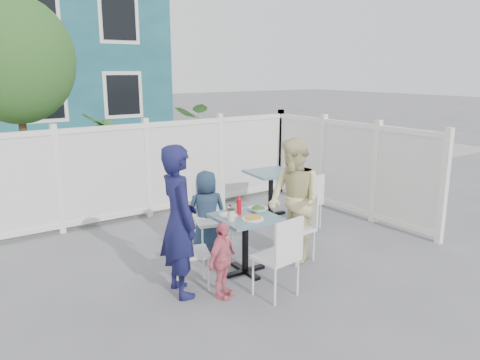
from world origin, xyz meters
TOP-DOWN VIEW (x-y plane):
  - ground at (0.00, 0.00)m, footprint 80.00×80.00m
  - near_sidewalk at (0.00, 3.80)m, footprint 24.00×2.60m
  - street at (0.00, 7.50)m, footprint 24.00×5.00m
  - far_sidewalk at (0.00, 10.60)m, footprint 24.00×1.60m
  - fence_back at (0.10, 2.40)m, footprint 5.86×0.08m
  - fence_right at (3.00, 0.60)m, footprint 0.08×3.66m
  - tree at (-1.60, 3.30)m, footprint 1.80×1.62m
  - potted_shrub_a at (-0.34, 3.10)m, footprint 1.05×1.05m
  - potted_shrub_b at (1.89, 3.00)m, footprint 1.76×1.58m
  - main_table at (0.11, -0.41)m, footprint 0.72×0.72m
  - spare_table at (1.82, 1.22)m, footprint 0.81×0.81m
  - chair_left at (-0.67, -0.33)m, footprint 0.48×0.49m
  - chair_right at (0.96, -0.46)m, footprint 0.42×0.43m
  - chair_back at (0.11, 0.38)m, footprint 0.56×0.55m
  - chair_near at (0.04, -1.16)m, footprint 0.47×0.45m
  - chair_spare at (1.84, 0.31)m, footprint 0.43×0.42m
  - man at (-0.80, -0.43)m, footprint 0.48×0.66m
  - woman at (0.88, -0.41)m, footprint 0.70×0.85m
  - boy at (0.10, 0.48)m, footprint 0.63×0.50m
  - toddler at (-0.47, -0.78)m, footprint 0.55×0.42m
  - plate_main at (0.10, -0.58)m, footprint 0.26×0.26m
  - plate_side at (-0.06, -0.29)m, footprint 0.22×0.22m
  - salad_bowl at (0.33, -0.37)m, footprint 0.22×0.22m
  - coffee_cup_a at (-0.14, -0.47)m, footprint 0.09×0.09m
  - coffee_cup_b at (0.14, -0.21)m, footprint 0.08×0.08m
  - ketchup_bottle at (0.07, -0.33)m, footprint 0.06×0.06m
  - salt_shaker at (0.03, -0.18)m, footprint 0.03×0.03m
  - pepper_shaker at (0.07, -0.13)m, footprint 0.03×0.03m

SIDE VIEW (x-z plane):
  - ground at x=0.00m, z-range 0.00..0.00m
  - street at x=0.00m, z-range 0.00..0.01m
  - near_sidewalk at x=0.00m, z-range 0.00..0.01m
  - far_sidewalk at x=0.00m, z-range 0.00..0.01m
  - toddler at x=-0.47m, z-range 0.00..0.87m
  - chair_left at x=-0.67m, z-range 0.07..0.92m
  - chair_right at x=0.96m, z-range 0.07..0.96m
  - chair_spare at x=1.84m, z-range 0.07..0.96m
  - chair_near at x=0.04m, z-range 0.08..1.00m
  - boy at x=0.10m, z-range 0.00..1.13m
  - main_table at x=0.11m, z-range 0.20..0.94m
  - chair_back at x=0.11m, z-range 0.08..1.08m
  - spare_table at x=1.82m, z-range 0.21..0.99m
  - plate_side at x=-0.06m, z-range 0.74..0.75m
  - plate_main at x=0.10m, z-range 0.74..0.75m
  - salad_bowl at x=0.33m, z-range 0.74..0.79m
  - salt_shaker at x=0.03m, z-range 0.74..0.81m
  - pepper_shaker at x=0.07m, z-range 0.74..0.81m
  - fence_right at x=3.00m, z-range -0.02..1.58m
  - fence_back at x=0.10m, z-range -0.02..1.58m
  - coffee_cup_b at x=0.14m, z-range 0.74..0.85m
  - coffee_cup_a at x=-0.14m, z-range 0.74..0.87m
  - woman at x=0.88m, z-range 0.00..1.61m
  - ketchup_bottle at x=0.07m, z-range 0.74..0.93m
  - man at x=-0.80m, z-range 0.00..1.69m
  - potted_shrub_a at x=-0.34m, z-range 0.00..1.73m
  - potted_shrub_b at x=1.89m, z-range 0.00..1.76m
  - tree at x=-1.60m, z-range 0.80..4.39m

